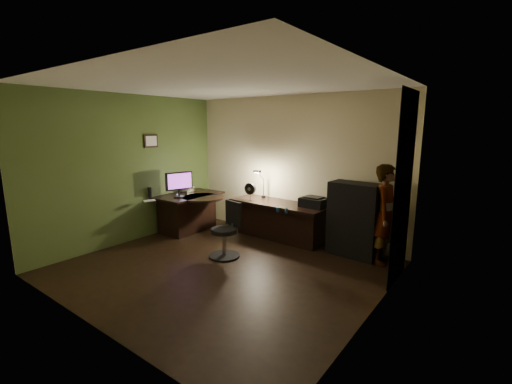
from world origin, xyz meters
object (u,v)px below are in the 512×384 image
Objects in this scene: desk_left at (189,213)px; monitor at (179,188)px; desk_right at (278,221)px; office_chair at (224,230)px; person at (386,215)px; cabinet at (354,220)px.

monitor reaches higher than desk_left.
desk_right is 2.10× the size of office_chair.
monitor is at bearing 102.51° from person.
desk_left is 1.68m from office_chair.
person is at bearing 41.78° from office_chair.
person is (3.65, 0.98, -0.17)m from monitor.
person reaches higher than desk_right.
desk_right is (1.77, 0.63, -0.02)m from desk_left.
office_chair is at bearing 4.72° from monitor.
office_chair is 2.57m from person.
monitor is (0.07, -0.31, 0.57)m from desk_left.
monitor is 0.60× the size of office_chair.
desk_left is 1.46× the size of office_chair.
desk_left is 2.45× the size of monitor.
cabinet reaches higher than desk_left.
cabinet is at bearing 35.49° from monitor.
desk_right is at bearing 46.77° from monitor.
desk_right is at bearing 88.84° from person.
cabinet is 1.35× the size of office_chair.
monitor is (-3.15, -1.00, 0.34)m from cabinet.
desk_right is 1.30m from office_chair.
monitor is at bearing -78.28° from desk_left.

